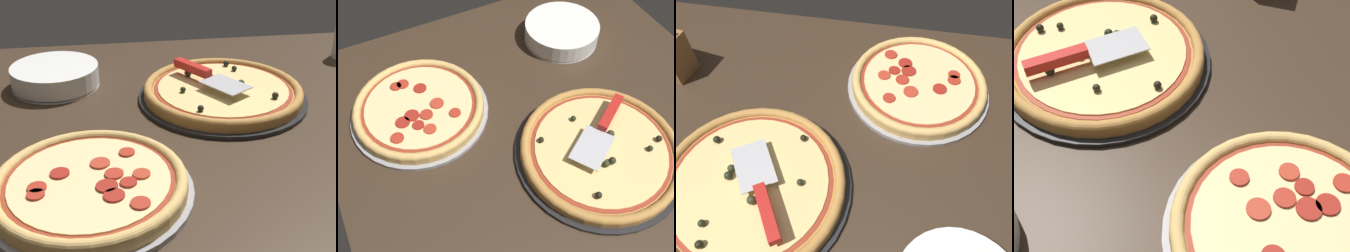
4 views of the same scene
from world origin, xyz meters
The scene contains 7 objects.
ground_plane centered at (0.00, 0.00, -1.80)cm, with size 121.13×104.67×3.60cm, color #38281C.
pizza_pan_front centered at (-5.26, -6.47, 0.50)cm, with size 40.49×40.49×1.00cm, color black.
pizza_front centered at (-5.27, -6.48, 2.40)cm, with size 38.06×38.06×3.95cm.
pizza_pan_back centered at (26.50, 27.46, 0.50)cm, with size 35.37×35.37×1.00cm, color #939399.
pizza_back centered at (26.48, 27.47, 2.52)cm, with size 33.25×33.25×2.96cm.
serving_spatula centered at (-0.75, -10.45, 5.72)cm, with size 15.93×21.09×2.00cm.
plate_stack centered at (34.97, -20.45, 2.80)cm, with size 22.02×22.02×5.60cm.
Camera 2 is at (-41.14, 36.63, 79.72)cm, focal length 42.00 mm.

